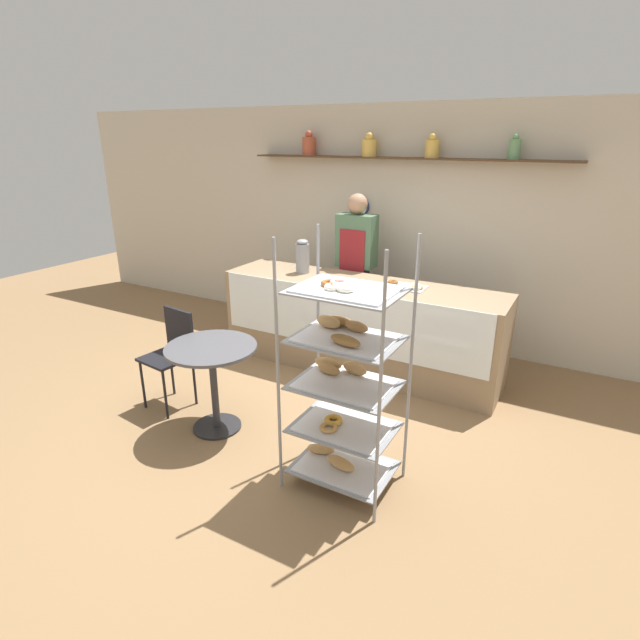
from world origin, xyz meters
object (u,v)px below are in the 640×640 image
object	(u,v)px
cafe_table	(213,367)
cafe_chair	(173,348)
coffee_carafe	(302,257)
donut_tray_counter	(407,286)
pastry_rack	(343,379)
person_worker	(356,265)

from	to	relation	value
cafe_table	cafe_chair	size ratio (longest dim) A/B	0.85
coffee_carafe	donut_tray_counter	world-z (taller)	coffee_carafe
coffee_carafe	pastry_rack	bearing A→B (deg)	-52.04
pastry_rack	donut_tray_counter	distance (m)	1.82
cafe_table	pastry_rack	bearing A→B (deg)	-4.31
pastry_rack	person_worker	world-z (taller)	pastry_rack
coffee_carafe	donut_tray_counter	distance (m)	1.20
pastry_rack	cafe_table	xyz separation A→B (m)	(-1.24, 0.09, -0.24)
pastry_rack	cafe_chair	size ratio (longest dim) A/B	1.99
pastry_rack	coffee_carafe	size ratio (longest dim) A/B	4.89
cafe_chair	cafe_table	bearing A→B (deg)	-7.69
person_worker	donut_tray_counter	distance (m)	0.94
cafe_chair	person_worker	bearing A→B (deg)	75.00
donut_tray_counter	cafe_table	bearing A→B (deg)	-120.96
pastry_rack	cafe_chair	xyz separation A→B (m)	(-1.85, 0.26, -0.26)
cafe_table	cafe_chair	distance (m)	0.63
donut_tray_counter	cafe_chair	bearing A→B (deg)	-136.50
pastry_rack	person_worker	bearing A→B (deg)	113.54
coffee_carafe	donut_tray_counter	size ratio (longest dim) A/B	0.83
cafe_chair	donut_tray_counter	xyz separation A→B (m)	(1.63, 1.55, 0.42)
cafe_table	coffee_carafe	world-z (taller)	coffee_carafe
cafe_table	coffee_carafe	xyz separation A→B (m)	(-0.16, 1.71, 0.56)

